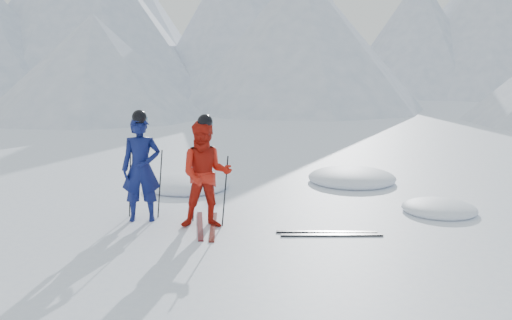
# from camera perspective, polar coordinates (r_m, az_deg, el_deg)

# --- Properties ---
(ground) EXTENTS (160.00, 160.00, 0.00)m
(ground) POSITION_cam_1_polar(r_m,az_deg,el_deg) (9.43, 8.58, -7.45)
(ground) COLOR white
(ground) RESTS_ON ground
(mountain_range) EXTENTS (106.15, 62.94, 15.53)m
(mountain_range) POSITION_cam_1_polar(r_m,az_deg,el_deg) (44.78, 19.14, 14.43)
(mountain_range) COLOR #B2BCD1
(mountain_range) RESTS_ON ground
(skier_blue) EXTENTS (0.80, 0.64, 1.91)m
(skier_blue) POSITION_cam_1_polar(r_m,az_deg,el_deg) (9.98, -11.99, -0.92)
(skier_blue) COLOR #0D1651
(skier_blue) RESTS_ON ground
(skier_red) EXTENTS (1.07, 0.94, 1.87)m
(skier_red) POSITION_cam_1_polar(r_m,az_deg,el_deg) (9.39, -5.30, -1.53)
(skier_red) COLOR red
(skier_red) RESTS_ON ground
(pole_blue_left) EXTENTS (0.13, 0.09, 1.27)m
(pole_blue_left) POSITION_cam_1_polar(r_m,az_deg,el_deg) (10.30, -13.12, -2.44)
(pole_blue_left) COLOR black
(pole_blue_left) RESTS_ON ground
(pole_blue_right) EXTENTS (0.13, 0.08, 1.27)m
(pole_blue_right) POSITION_cam_1_polar(r_m,az_deg,el_deg) (10.17, -10.07, -2.48)
(pole_blue_right) COLOR black
(pole_blue_right) RESTS_ON ground
(pole_red_left) EXTENTS (0.12, 0.10, 1.25)m
(pole_red_left) POSITION_cam_1_polar(r_m,az_deg,el_deg) (9.78, -6.52, -2.97)
(pole_red_left) COLOR black
(pole_red_left) RESTS_ON ground
(pole_red_right) EXTENTS (0.12, 0.09, 1.25)m
(pole_red_right) POSITION_cam_1_polar(r_m,az_deg,el_deg) (9.52, -3.28, -3.28)
(pole_red_right) COLOR black
(pole_red_right) RESTS_ON ground
(ski_worn_left) EXTENTS (0.62, 1.64, 0.03)m
(ski_worn_left) POSITION_cam_1_polar(r_m,az_deg,el_deg) (9.65, -5.90, -6.87)
(ski_worn_left) COLOR black
(ski_worn_left) RESTS_ON ground
(ski_worn_right) EXTENTS (0.51, 1.67, 0.03)m
(ski_worn_right) POSITION_cam_1_polar(r_m,az_deg,el_deg) (9.59, -4.52, -6.97)
(ski_worn_right) COLOR black
(ski_worn_right) RESTS_ON ground
(ski_loose_a) EXTENTS (1.69, 0.40, 0.03)m
(ski_loose_a) POSITION_cam_1_polar(r_m,az_deg,el_deg) (9.32, 7.42, -7.53)
(ski_loose_a) COLOR black
(ski_loose_a) RESTS_ON ground
(ski_loose_b) EXTENTS (1.68, 0.45, 0.03)m
(ski_loose_b) POSITION_cam_1_polar(r_m,az_deg,el_deg) (9.17, 7.98, -7.84)
(ski_loose_b) COLOR black
(ski_loose_b) RESTS_ON ground
(snow_lumps) EXTENTS (8.87, 7.04, 0.47)m
(snow_lumps) POSITION_cam_1_polar(r_m,az_deg,el_deg) (12.10, 6.97, -3.51)
(snow_lumps) COLOR white
(snow_lumps) RESTS_ON ground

